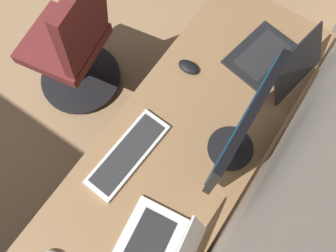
# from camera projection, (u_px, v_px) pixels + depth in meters

# --- Properties ---
(wall_back) EXTENTS (4.98, 0.10, 2.60)m
(wall_back) POSITION_uv_depth(u_px,v_px,m) (323.00, 155.00, 0.83)
(wall_back) COLOR beige
(wall_back) RESTS_ON ground
(desk) EXTENTS (1.90, 0.65, 0.73)m
(desk) POSITION_uv_depth(u_px,v_px,m) (177.00, 154.00, 1.49)
(desk) COLOR #936D47
(desk) RESTS_ON ground
(drawer_pedestal) EXTENTS (0.40, 0.51, 0.69)m
(drawer_pedestal) POSITION_uv_depth(u_px,v_px,m) (137.00, 235.00, 1.66)
(drawer_pedestal) COLOR #936D47
(drawer_pedestal) RESTS_ON ground
(monitor_primary) EXTENTS (0.50, 0.20, 0.44)m
(monitor_primary) POSITION_uv_depth(u_px,v_px,m) (242.00, 128.00, 1.19)
(monitor_primary) COLOR black
(monitor_primary) RESTS_ON desk
(laptop_left) EXTENTS (0.39, 0.39, 0.22)m
(laptop_left) POSITION_uv_depth(u_px,v_px,m) (276.00, 59.00, 1.53)
(laptop_left) COLOR black
(laptop_left) RESTS_ON desk
(keyboard_main) EXTENTS (0.43, 0.16, 0.02)m
(keyboard_main) POSITION_uv_depth(u_px,v_px,m) (128.00, 154.00, 1.41)
(keyboard_main) COLOR silver
(keyboard_main) RESTS_ON desk
(mouse_spare) EXTENTS (0.06, 0.10, 0.03)m
(mouse_spare) POSITION_uv_depth(u_px,v_px,m) (188.00, 67.00, 1.55)
(mouse_spare) COLOR black
(mouse_spare) RESTS_ON desk
(office_chair) EXTENTS (0.56, 0.58, 0.97)m
(office_chair) POSITION_uv_depth(u_px,v_px,m) (74.00, 48.00, 1.93)
(office_chair) COLOR maroon
(office_chair) RESTS_ON ground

